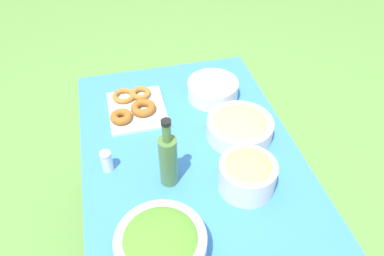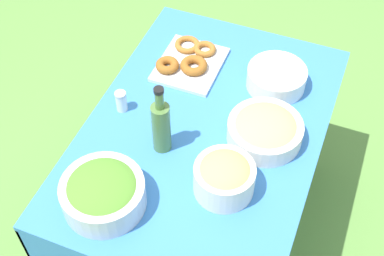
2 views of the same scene
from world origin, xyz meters
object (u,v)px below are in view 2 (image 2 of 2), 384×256
olive_oil_bottle (161,125)px  bread_bowl (224,177)px  salad_bowl (103,192)px  pasta_bowl (265,130)px  donut_platter (189,61)px  plate_stack (276,78)px

olive_oil_bottle → bread_bowl: 0.29m
olive_oil_bottle → salad_bowl: bearing=-15.7°
pasta_bowl → salad_bowl: bearing=-41.8°
pasta_bowl → olive_oil_bottle: 0.38m
pasta_bowl → donut_platter: bearing=-123.4°
olive_oil_bottle → bread_bowl: bearing=70.9°
salad_bowl → donut_platter: bearing=179.1°
salad_bowl → bread_bowl: (-0.20, 0.35, 0.01)m
salad_bowl → bread_bowl: bearing=119.7°
pasta_bowl → plate_stack: pasta_bowl is taller
pasta_bowl → donut_platter: size_ratio=0.88×
pasta_bowl → plate_stack: (-0.28, -0.04, -0.01)m
salad_bowl → donut_platter: (-0.73, 0.01, -0.04)m
donut_platter → pasta_bowl: bearing=56.6°
salad_bowl → plate_stack: salad_bowl is taller
donut_platter → olive_oil_bottle: size_ratio=1.05×
pasta_bowl → olive_oil_bottle: olive_oil_bottle is taller
donut_platter → olive_oil_bottle: 0.46m
salad_bowl → olive_oil_bottle: (-0.29, 0.08, 0.05)m
plate_stack → salad_bowl: bearing=-27.0°
plate_stack → olive_oil_bottle: bearing=-33.4°
salad_bowl → pasta_bowl: salad_bowl is taller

